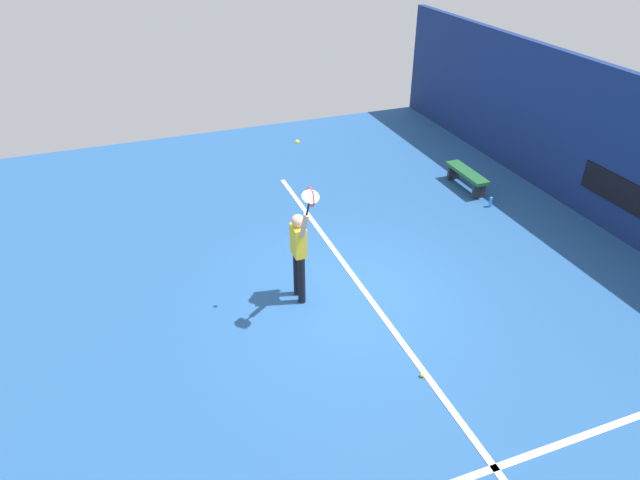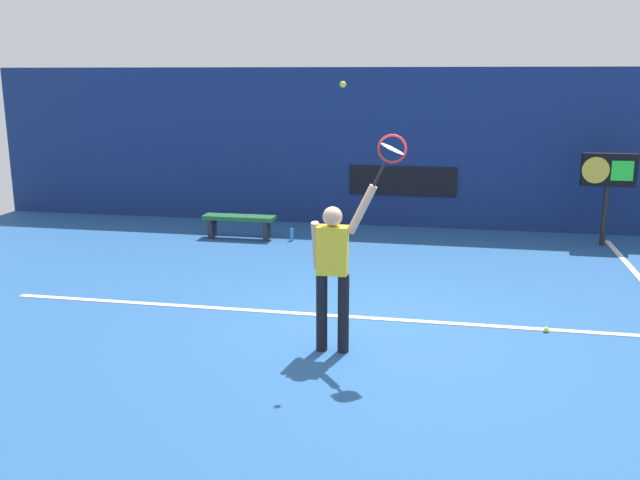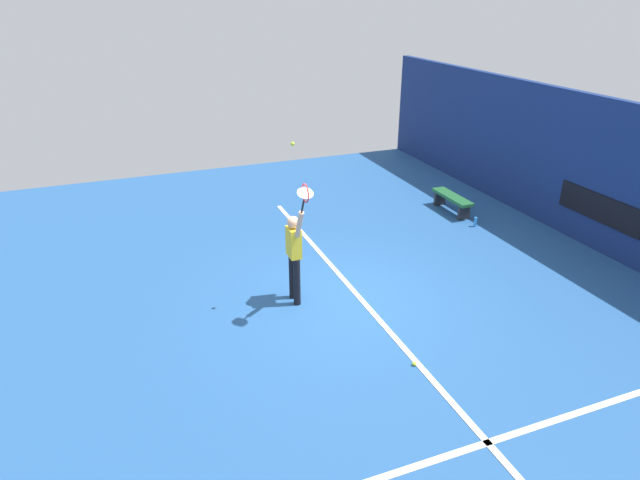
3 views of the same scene
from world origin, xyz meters
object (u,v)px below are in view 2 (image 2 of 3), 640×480
(tennis_player, at_px, (333,266))
(water_bottle, at_px, (292,235))
(tennis_racket, at_px, (391,152))
(tennis_ball, at_px, (343,84))
(spare_ball, at_px, (546,330))
(scoreboard_clock, at_px, (608,174))
(court_bench, at_px, (239,221))

(tennis_player, bearing_deg, water_bottle, 108.16)
(tennis_racket, height_order, tennis_ball, tennis_ball)
(spare_ball, bearing_deg, tennis_player, -156.46)
(tennis_player, xyz_separation_m, spare_ball, (2.49, 1.08, -0.98))
(scoreboard_clock, xyz_separation_m, court_bench, (-6.80, -0.74, -1.00))
(tennis_player, height_order, scoreboard_clock, tennis_player)
(tennis_racket, height_order, spare_ball, tennis_racket)
(tennis_racket, distance_m, scoreboard_clock, 6.95)
(tennis_ball, distance_m, scoreboard_clock, 7.36)
(tennis_player, distance_m, water_bottle, 5.58)
(water_bottle, bearing_deg, scoreboard_clock, 7.31)
(tennis_racket, relative_size, court_bench, 0.44)
(tennis_player, xyz_separation_m, water_bottle, (-1.72, 5.23, -0.89))
(water_bottle, relative_size, spare_ball, 3.53)
(spare_ball, bearing_deg, scoreboard_clock, 72.37)
(tennis_ball, height_order, scoreboard_clock, tennis_ball)
(tennis_ball, height_order, spare_ball, tennis_ball)
(scoreboard_clock, bearing_deg, tennis_racket, -119.82)
(tennis_player, xyz_separation_m, court_bench, (-2.76, 5.23, -0.67))
(tennis_racket, distance_m, tennis_ball, 0.87)
(tennis_ball, xyz_separation_m, court_bench, (-2.86, 5.25, -2.66))
(tennis_ball, bearing_deg, court_bench, 118.55)
(tennis_racket, bearing_deg, scoreboard_clock, 60.18)
(scoreboard_clock, relative_size, water_bottle, 7.14)
(tennis_racket, distance_m, spare_ball, 3.14)
(tennis_ball, xyz_separation_m, spare_ball, (2.39, 1.10, -2.97))
(scoreboard_clock, height_order, court_bench, scoreboard_clock)
(court_bench, bearing_deg, tennis_player, -62.21)
(tennis_racket, xyz_separation_m, court_bench, (-3.37, 5.23, -1.97))
(tennis_player, distance_m, tennis_racket, 1.43)
(scoreboard_clock, distance_m, spare_ball, 5.29)
(tennis_player, distance_m, spare_ball, 2.88)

